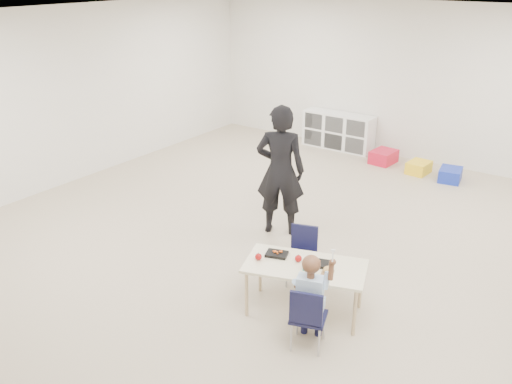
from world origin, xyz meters
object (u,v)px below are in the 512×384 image
Objects in this scene: table at (304,288)px; child at (309,298)px; chair_near at (309,316)px; cubby_shelf at (338,131)px; adult at (280,171)px.

child is at bearing -73.98° from table.
cubby_shelf is at bearing 96.36° from chair_near.
cubby_shelf is at bearing 96.36° from child.
chair_near is 0.63× the size of child.
cubby_shelf reaches higher than table.
chair_near is at bearing -73.98° from table.
child is 0.60× the size of adult.
chair_near reaches higher than table.
cubby_shelf is at bearing 95.43° from table.
child is at bearing 0.00° from chair_near.
cubby_shelf is 0.80× the size of adult.
table is at bearing 106.81° from adult.
table is at bearing -66.19° from cubby_shelf.
table is 0.55m from chair_near.
chair_near is at bearing 105.36° from adult.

